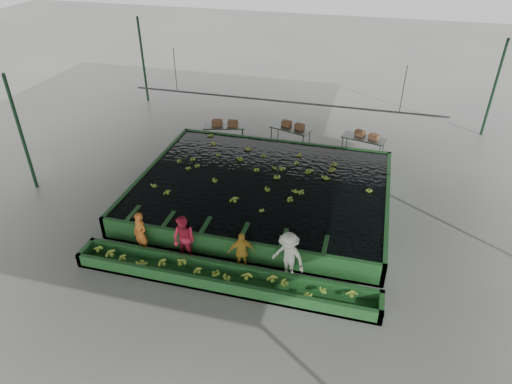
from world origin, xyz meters
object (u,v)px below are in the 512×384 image
(flotation_tank, at_px, (262,191))
(sorting_trough, at_px, (223,278))
(box_stack_right, at_px, (366,137))
(box_stack_left, at_px, (225,126))
(worker_b, at_px, (184,239))
(box_stack_mid, at_px, (293,127))
(packing_table_right, at_px, (363,146))
(worker_d, at_px, (288,257))
(worker_c, at_px, (241,252))
(worker_a, at_px, (141,233))
(packing_table_left, at_px, (224,134))
(packing_table_mid, at_px, (290,136))

(flotation_tank, distance_m, sorting_trough, 5.10)
(box_stack_right, bearing_deg, box_stack_left, -176.04)
(worker_b, relative_size, box_stack_mid, 1.46)
(packing_table_right, height_order, box_stack_left, box_stack_left)
(worker_d, bearing_deg, box_stack_mid, 121.20)
(box_stack_left, bearing_deg, worker_d, -60.68)
(worker_c, height_order, box_stack_right, worker_c)
(flotation_tank, xyz_separation_m, box_stack_mid, (0.19, 5.47, 0.47))
(packing_table_right, bearing_deg, box_stack_right, 33.33)
(flotation_tank, bearing_deg, worker_a, -126.87)
(sorting_trough, height_order, packing_table_left, packing_table_left)
(flotation_tank, xyz_separation_m, packing_table_right, (3.70, 5.17, 0.01))
(worker_a, height_order, packing_table_mid, worker_a)
(worker_d, height_order, box_stack_mid, worker_d)
(packing_table_left, xyz_separation_m, box_stack_left, (0.06, -0.01, 0.47))
(packing_table_left, bearing_deg, sorting_trough, -72.01)
(box_stack_right, bearing_deg, flotation_tank, -126.05)
(packing_table_left, bearing_deg, worker_b, -80.06)
(packing_table_left, bearing_deg, worker_a, -90.10)
(box_stack_left, distance_m, box_stack_right, 6.99)
(worker_b, height_order, box_stack_left, worker_b)
(flotation_tank, relative_size, worker_d, 5.58)
(packing_table_mid, bearing_deg, box_stack_mid, 43.88)
(worker_c, distance_m, worker_d, 1.57)
(packing_table_left, xyz_separation_m, box_stack_mid, (3.40, 0.70, 0.45))
(packing_table_left, bearing_deg, flotation_tank, -56.12)
(flotation_tank, bearing_deg, box_stack_mid, 87.99)
(packing_table_mid, bearing_deg, worker_a, -108.91)
(worker_a, distance_m, packing_table_left, 9.09)
(flotation_tank, distance_m, packing_table_left, 5.76)
(worker_b, xyz_separation_m, box_stack_left, (-1.53, 9.07, 0.06))
(flotation_tank, bearing_deg, box_stack_left, 123.45)
(box_stack_left, bearing_deg, flotation_tank, -56.55)
(packing_table_right, bearing_deg, box_stack_left, -176.64)
(box_stack_left, xyz_separation_m, box_stack_right, (6.97, 0.48, -0.01))
(flotation_tank, xyz_separation_m, box_stack_right, (3.82, 5.25, 0.47))
(worker_c, height_order, box_stack_mid, worker_c)
(worker_c, relative_size, box_stack_right, 1.31)
(packing_table_mid, distance_m, box_stack_left, 3.33)
(flotation_tank, xyz_separation_m, packing_table_left, (-3.21, 4.78, 0.02))
(worker_b, relative_size, packing_table_mid, 0.87)
(worker_c, xyz_separation_m, packing_table_right, (3.32, 9.47, -0.29))
(sorting_trough, height_order, packing_table_mid, packing_table_mid)
(box_stack_right, bearing_deg, packing_table_right, -146.67)
(worker_c, relative_size, packing_table_left, 0.73)
(packing_table_mid, distance_m, packing_table_right, 3.62)
(sorting_trough, distance_m, worker_c, 1.02)
(worker_b, distance_m, box_stack_mid, 9.94)
(box_stack_mid, bearing_deg, packing_table_mid, -136.12)
(packing_table_mid, relative_size, box_stack_mid, 1.69)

